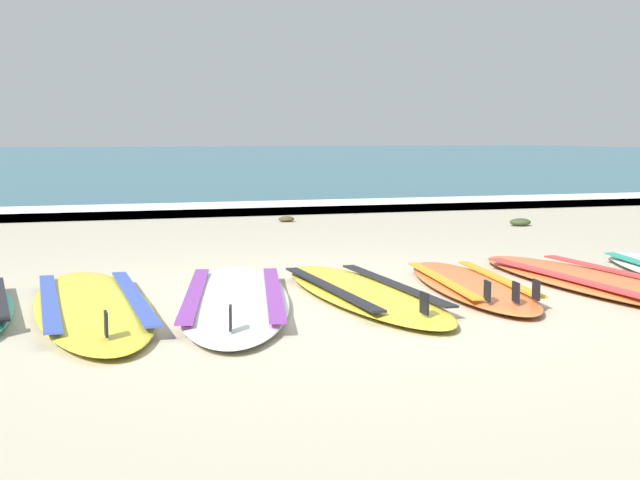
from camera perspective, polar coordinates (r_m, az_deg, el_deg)
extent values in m
plane|color=#B7AD93|center=(5.10, 1.60, -4.20)|extent=(80.00, 80.00, 0.00)
cube|color=#23667A|center=(40.49, -15.40, 5.10)|extent=(80.00, 60.00, 0.10)
cube|color=white|center=(11.08, -9.04, 1.87)|extent=(80.00, 0.95, 0.11)
cube|color=black|center=(5.26, -19.56, -3.41)|extent=(0.14, 1.37, 0.01)
ellipsoid|color=yellow|center=(5.10, -14.18, -4.01)|extent=(0.62, 2.48, 0.07)
cube|color=#334CB2|center=(5.09, -16.71, -3.65)|extent=(0.09, 1.74, 0.01)
cube|color=#334CB2|center=(5.11, -11.70, -3.45)|extent=(0.09, 1.74, 0.01)
cube|color=black|center=(4.14, -13.35, -5.18)|extent=(0.01, 0.09, 0.11)
ellipsoid|color=white|center=(5.14, -5.44, -3.75)|extent=(1.17, 2.55, 0.07)
cube|color=purple|center=(5.14, -7.93, -3.31)|extent=(0.48, 1.71, 0.01)
cube|color=purple|center=(5.14, -2.95, -3.27)|extent=(0.48, 1.71, 0.01)
cube|color=black|center=(4.18, -5.67, -4.91)|extent=(0.03, 0.09, 0.11)
ellipsoid|color=yellow|center=(5.35, 2.65, -3.31)|extent=(0.58, 2.24, 0.07)
cube|color=black|center=(5.28, 0.61, -3.00)|extent=(0.10, 1.57, 0.01)
cube|color=black|center=(5.42, 4.64, -2.76)|extent=(0.10, 1.57, 0.01)
cube|color=black|center=(4.55, 6.60, -3.98)|extent=(0.01, 0.09, 0.11)
ellipsoid|color=orange|center=(5.68, 9.44, -2.82)|extent=(0.81, 2.06, 0.07)
cube|color=gold|center=(5.62, 7.69, -2.46)|extent=(0.29, 1.40, 0.01)
cube|color=gold|center=(5.73, 11.16, -2.35)|extent=(0.29, 1.40, 0.01)
cube|color=black|center=(4.94, 12.26, -3.24)|extent=(0.03, 0.09, 0.11)
cube|color=black|center=(4.95, 10.52, -3.18)|extent=(0.03, 0.09, 0.11)
cube|color=black|center=(5.04, 13.48, -3.07)|extent=(0.03, 0.09, 0.11)
ellipsoid|color=orange|center=(5.99, 17.10, -2.54)|extent=(0.69, 2.56, 0.07)
cube|color=#D13838|center=(5.85, 15.30, -2.28)|extent=(0.13, 1.79, 0.01)
cube|color=#D13838|center=(6.12, 18.85, -2.02)|extent=(0.13, 1.79, 0.01)
ellipsoid|color=#4C4228|center=(10.06, -2.13, 1.33)|extent=(0.18, 0.14, 0.06)
ellipsoid|color=#384723|center=(9.83, 12.53, 1.11)|extent=(0.23, 0.19, 0.08)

